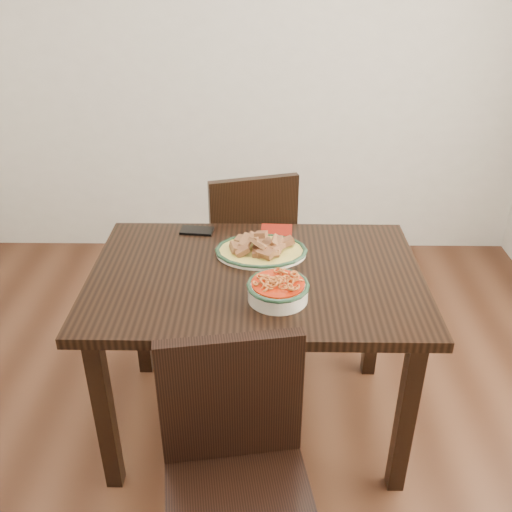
{
  "coord_description": "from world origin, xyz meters",
  "views": [
    {
      "loc": [
        0.13,
        -1.68,
        1.85
      ],
      "look_at": [
        0.1,
        0.15,
        0.81
      ],
      "focal_mm": 40.0,
      "sensor_mm": 36.0,
      "label": 1
    }
  ],
  "objects_px": {
    "dining_table": "(256,294)",
    "fish_plate": "(261,244)",
    "chair_near": "(236,468)",
    "smartphone": "(197,231)",
    "chair_far": "(249,244)",
    "noodle_bowl": "(278,288)"
  },
  "relations": [
    {
      "from": "chair_far",
      "to": "chair_near",
      "type": "height_order",
      "value": "same"
    },
    {
      "from": "chair_near",
      "to": "noodle_bowl",
      "type": "height_order",
      "value": "chair_near"
    },
    {
      "from": "chair_far",
      "to": "smartphone",
      "type": "relative_size",
      "value": 6.53
    },
    {
      "from": "dining_table",
      "to": "smartphone",
      "type": "xyz_separation_m",
      "value": [
        -0.25,
        0.33,
        0.1
      ]
    },
    {
      "from": "dining_table",
      "to": "chair_far",
      "type": "distance_m",
      "value": 0.72
    },
    {
      "from": "fish_plate",
      "to": "dining_table",
      "type": "bearing_deg",
      "value": -97.18
    },
    {
      "from": "dining_table",
      "to": "noodle_bowl",
      "type": "bearing_deg",
      "value": -65.85
    },
    {
      "from": "dining_table",
      "to": "chair_far",
      "type": "xyz_separation_m",
      "value": [
        -0.05,
        0.7,
        -0.16
      ]
    },
    {
      "from": "chair_near",
      "to": "smartphone",
      "type": "height_order",
      "value": "chair_near"
    },
    {
      "from": "dining_table",
      "to": "chair_near",
      "type": "xyz_separation_m",
      "value": [
        -0.05,
        -0.68,
        -0.16
      ]
    },
    {
      "from": "dining_table",
      "to": "fish_plate",
      "type": "relative_size",
      "value": 3.49
    },
    {
      "from": "chair_far",
      "to": "smartphone",
      "type": "height_order",
      "value": "chair_far"
    },
    {
      "from": "smartphone",
      "to": "noodle_bowl",
      "type": "bearing_deg",
      "value": -50.46
    },
    {
      "from": "dining_table",
      "to": "fish_plate",
      "type": "height_order",
      "value": "fish_plate"
    },
    {
      "from": "noodle_bowl",
      "to": "smartphone",
      "type": "relative_size",
      "value": 1.59
    },
    {
      "from": "smartphone",
      "to": "fish_plate",
      "type": "bearing_deg",
      "value": -28.19
    },
    {
      "from": "chair_far",
      "to": "noodle_bowl",
      "type": "bearing_deg",
      "value": 82.56
    },
    {
      "from": "chair_near",
      "to": "noodle_bowl",
      "type": "xyz_separation_m",
      "value": [
        0.12,
        0.51,
        0.29
      ]
    },
    {
      "from": "chair_near",
      "to": "chair_far",
      "type": "bearing_deg",
      "value": 80.82
    },
    {
      "from": "noodle_bowl",
      "to": "smartphone",
      "type": "xyz_separation_m",
      "value": [
        -0.33,
        0.51,
        -0.04
      ]
    },
    {
      "from": "noodle_bowl",
      "to": "smartphone",
      "type": "height_order",
      "value": "noodle_bowl"
    },
    {
      "from": "dining_table",
      "to": "chair_near",
      "type": "height_order",
      "value": "chair_near"
    }
  ]
}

